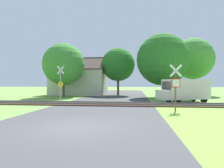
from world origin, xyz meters
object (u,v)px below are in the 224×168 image
object	(u,v)px
house	(79,81)
tree_center	(118,65)
crossing_sign_far	(60,82)
tree_right	(163,60)
tree_far	(193,59)
stop_sign_near	(176,85)
tree_left	(64,64)
mail_truck	(184,90)

from	to	relation	value
house	tree_center	distance (m)	6.85
crossing_sign_far	tree_center	size ratio (longest dim) A/B	0.51
crossing_sign_far	tree_right	size ratio (longest dim) A/B	0.45
tree_far	tree_right	bearing A→B (deg)	-131.71
house	tree_right	size ratio (longest dim) A/B	1.08
house	tree_far	size ratio (longest dim) A/B	1.00
stop_sign_near	tree_left	xyz separation A→B (m)	(-12.34, 12.11, 2.61)
stop_sign_near	house	size ratio (longest dim) A/B	0.36
crossing_sign_far	tree_far	xyz separation A→B (m)	(16.69, 12.16, 3.61)
tree_far	mail_truck	distance (m)	13.76
house	tree_far	distance (m)	18.18
house	tree_far	world-z (taller)	tree_far
mail_truck	tree_right	bearing A→B (deg)	-10.90
crossing_sign_far	mail_truck	distance (m)	12.53
tree_far	house	bearing A→B (deg)	-175.95
stop_sign_near	tree_far	bearing A→B (deg)	-119.12
crossing_sign_far	tree_center	distance (m)	11.61
tree_left	mail_truck	xyz separation A→B (m)	(14.33, -6.05, -3.17)
tree_center	tree_far	size ratio (longest dim) A/B	0.81
stop_sign_near	tree_center	size ratio (longest dim) A/B	0.44
tree_center	tree_far	bearing A→B (deg)	10.45
tree_far	tree_right	distance (m)	8.15
stop_sign_near	tree_right	size ratio (longest dim) A/B	0.39
tree_far	mail_truck	size ratio (longest dim) A/B	1.69
tree_far	tree_left	bearing A→B (deg)	-161.23
tree_center	tree_right	distance (m)	7.26
tree_center	tree_far	distance (m)	11.73
crossing_sign_far	house	xyz separation A→B (m)	(-1.12, 10.90, 0.13)
tree_right	stop_sign_near	bearing A→B (deg)	-93.59
crossing_sign_far	tree_far	distance (m)	20.96
tree_far	mail_truck	world-z (taller)	tree_far
stop_sign_near	mail_truck	distance (m)	6.40
crossing_sign_far	tree_right	world-z (taller)	tree_right
stop_sign_near	tree_center	world-z (taller)	tree_center
crossing_sign_far	tree_left	distance (m)	6.60
crossing_sign_far	tree_right	distance (m)	13.15
crossing_sign_far	tree_left	world-z (taller)	tree_left
tree_center	mail_truck	size ratio (longest dim) A/B	1.37
mail_truck	tree_left	bearing A→B (deg)	45.26
house	mail_truck	world-z (taller)	house
stop_sign_near	crossing_sign_far	world-z (taller)	crossing_sign_far
mail_truck	stop_sign_near	bearing A→B (deg)	139.98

